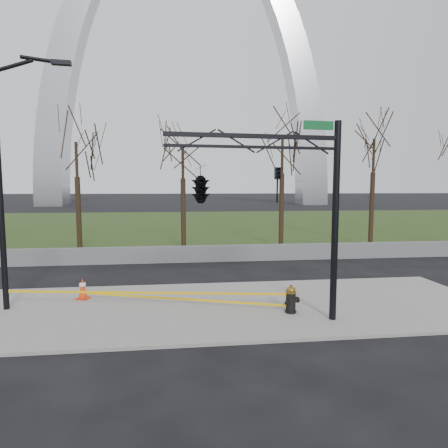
{
  "coord_description": "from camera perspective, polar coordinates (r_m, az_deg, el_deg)",
  "views": [
    {
      "loc": [
        -1.67,
        -12.17,
        4.07
      ],
      "look_at": [
        0.02,
        2.0,
        2.68
      ],
      "focal_mm": 29.79,
      "sensor_mm": 36.0,
      "label": 1
    }
  ],
  "objects": [
    {
      "name": "tree_row",
      "position": [
        25.09,
        8.82,
        5.68
      ],
      "size": [
        56.13,
        4.0,
        8.28
      ],
      "color": "black",
      "rests_on": "ground"
    },
    {
      "name": "sidewalk",
      "position": [
        12.92,
        0.98,
        -12.54
      ],
      "size": [
        18.0,
        6.0,
        0.1
      ],
      "primitive_type": "cube",
      "color": "gray",
      "rests_on": "ground"
    },
    {
      "name": "fire_hydrant",
      "position": [
        12.27,
        10.26,
        -11.35
      ],
      "size": [
        0.56,
        0.39,
        0.91
      ],
      "rotation": [
        0.0,
        0.0,
        0.38
      ],
      "color": "black",
      "rests_on": "sidewalk"
    },
    {
      "name": "traffic_signal_mast",
      "position": [
        10.35,
        0.61,
        6.0
      ],
      "size": [
        5.09,
        2.51,
        6.0
      ],
      "rotation": [
        0.0,
        0.0,
        0.06
      ],
      "color": "black",
      "rests_on": "ground"
    },
    {
      "name": "caution_tape",
      "position": [
        12.64,
        -9.52,
        -10.78
      ],
      "size": [
        9.19,
        2.32,
        0.46
      ],
      "color": "#E9AF0C",
      "rests_on": "ground"
    },
    {
      "name": "traffic_cone",
      "position": [
        14.42,
        -20.88,
        -9.25
      ],
      "size": [
        0.49,
        0.49,
        0.74
      ],
      "rotation": [
        0.0,
        0.0,
        -0.35
      ],
      "color": "red",
      "rests_on": "sidewalk"
    },
    {
      "name": "grass_strip",
      "position": [
        42.39,
        -4.5,
        0.11
      ],
      "size": [
        120.0,
        40.0,
        0.06
      ],
      "primitive_type": "cube",
      "color": "#273E16",
      "rests_on": "ground"
    },
    {
      "name": "guardrail",
      "position": [
        20.56,
        -2.04,
        -4.56
      ],
      "size": [
        60.0,
        0.3,
        0.9
      ],
      "primitive_type": "cube",
      "color": "#59595B",
      "rests_on": "ground"
    },
    {
      "name": "ground",
      "position": [
        12.94,
        0.98,
        -12.75
      ],
      "size": [
        500.0,
        500.0,
        0.0
      ],
      "primitive_type": "plane",
      "color": "black",
      "rests_on": "ground"
    },
    {
      "name": "street_light",
      "position": [
        13.82,
        -30.42,
        7.41
      ],
      "size": [
        2.39,
        0.41,
        8.21
      ],
      "rotation": [
        0.0,
        0.0,
        0.09
      ],
      "color": "black",
      "rests_on": "ground"
    },
    {
      "name": "gateway_arch",
      "position": [
        91.7,
        -5.91,
        23.63
      ],
      "size": [
        66.0,
        6.0,
        65.0
      ],
      "primitive_type": null,
      "color": "#B0B2B7",
      "rests_on": "ground"
    }
  ]
}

